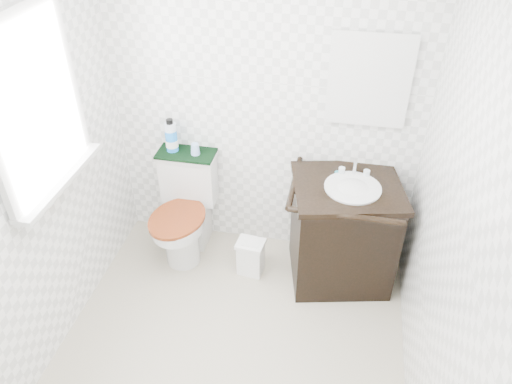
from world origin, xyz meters
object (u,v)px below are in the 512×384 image
(mouthwash_bottle, at_px, (171,136))
(cup, at_px, (195,149))
(toilet, at_px, (186,213))
(trash_bin, at_px, (251,257))
(vanity, at_px, (343,230))

(mouthwash_bottle, height_order, cup, mouthwash_bottle)
(toilet, bearing_deg, trash_bin, -17.23)
(vanity, height_order, mouthwash_bottle, mouthwash_bottle)
(toilet, height_order, vanity, vanity)
(vanity, height_order, cup, vanity)
(mouthwash_bottle, bearing_deg, vanity, -8.77)
(trash_bin, distance_m, mouthwash_bottle, 1.06)
(trash_bin, relative_size, mouthwash_bottle, 1.14)
(toilet, distance_m, vanity, 1.19)
(toilet, xyz_separation_m, vanity, (1.19, -0.06, 0.08))
(toilet, bearing_deg, mouthwash_bottle, 127.98)
(trash_bin, height_order, cup, cup)
(trash_bin, bearing_deg, cup, 148.58)
(mouthwash_bottle, bearing_deg, trash_bin, -25.13)
(toilet, height_order, mouthwash_bottle, mouthwash_bottle)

